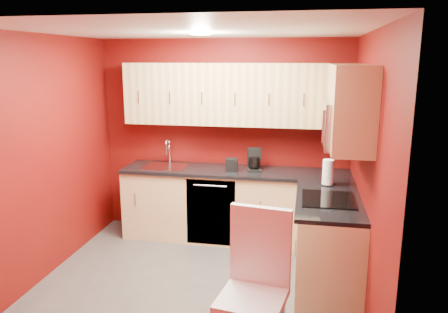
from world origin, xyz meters
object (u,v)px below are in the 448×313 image
(sink, at_px, (166,164))
(coffee_maker, at_px, (255,160))
(paper_towel, at_px, (328,172))
(dining_chair, at_px, (252,292))
(napkin_holder, at_px, (232,165))
(microwave, at_px, (345,124))

(sink, height_order, coffee_maker, sink)
(paper_towel, height_order, dining_chair, paper_towel)
(paper_towel, bearing_deg, napkin_holder, 160.10)
(paper_towel, bearing_deg, sink, 166.56)
(dining_chair, bearing_deg, paper_towel, 80.87)
(sink, height_order, napkin_holder, sink)
(napkin_holder, relative_size, paper_towel, 0.55)
(coffee_maker, bearing_deg, napkin_holder, -177.88)
(coffee_maker, height_order, napkin_holder, coffee_maker)
(dining_chair, bearing_deg, napkin_holder, 112.61)
(sink, relative_size, paper_towel, 1.86)
(sink, bearing_deg, napkin_holder, -4.54)
(coffee_maker, distance_m, paper_towel, 0.98)
(microwave, bearing_deg, napkin_holder, 142.69)
(napkin_holder, bearing_deg, coffee_maker, 13.92)
(microwave, height_order, sink, microwave)
(microwave, relative_size, sink, 1.46)
(paper_towel, bearing_deg, dining_chair, -108.18)
(paper_towel, bearing_deg, coffee_maker, 150.96)
(microwave, xyz_separation_m, coffee_maker, (-0.96, 1.00, -0.62))
(coffee_maker, height_order, dining_chair, coffee_maker)
(microwave, bearing_deg, sink, 154.40)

